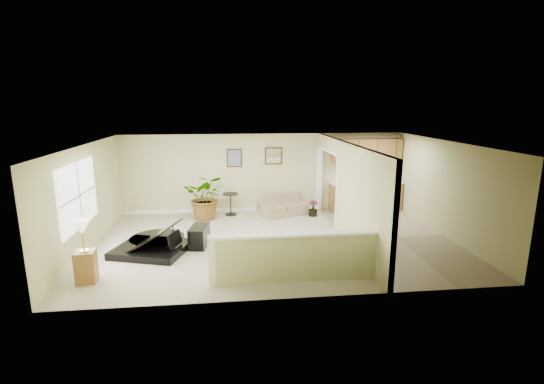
{
  "coord_description": "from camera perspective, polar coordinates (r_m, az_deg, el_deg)",
  "views": [
    {
      "loc": [
        -1.15,
        -9.44,
        3.46
      ],
      "look_at": [
        -0.04,
        0.4,
        1.21
      ],
      "focal_mm": 26.0,
      "sensor_mm": 36.0,
      "label": 1
    }
  ],
  "objects": [
    {
      "name": "right_wall",
      "position": [
        11.22,
        23.95,
        0.35
      ],
      "size": [
        0.04,
        6.0,
        2.5
      ],
      "primitive_type": "cube",
      "color": "#C7C487",
      "rests_on": "floor"
    },
    {
      "name": "piano",
      "position": [
        9.79,
        -17.31,
        -4.6
      ],
      "size": [
        2.17,
        2.16,
        1.5
      ],
      "rotation": [
        0.0,
        0.0,
        -0.3
      ],
      "color": "black",
      "rests_on": "floor"
    },
    {
      "name": "front_wall",
      "position": [
        6.9,
        3.49,
        -5.87
      ],
      "size": [
        9.0,
        0.04,
        2.5
      ],
      "primitive_type": "cube",
      "color": "#C7C487",
      "rests_on": "floor"
    },
    {
      "name": "kitchen_vinyl",
      "position": [
        10.93,
        17.19,
        -6.2
      ],
      "size": [
        2.7,
        6.0,
        0.01
      ],
      "primitive_type": "cube",
      "color": "tan",
      "rests_on": "floor"
    },
    {
      "name": "ceiling",
      "position": [
        9.56,
        0.5,
        7.06
      ],
      "size": [
        9.0,
        6.0,
        0.04
      ],
      "primitive_type": "cube",
      "color": "silver",
      "rests_on": "back_wall"
    },
    {
      "name": "accent_table",
      "position": [
        12.38,
        -6.02,
        -1.33
      ],
      "size": [
        0.48,
        0.48,
        0.7
      ],
      "color": "black",
      "rests_on": "floor"
    },
    {
      "name": "piano_bench",
      "position": [
        9.88,
        -10.49,
        -6.33
      ],
      "size": [
        0.51,
        0.81,
        0.51
      ],
      "primitive_type": "cube",
      "rotation": [
        0.0,
        0.0,
        -0.17
      ],
      "color": "black",
      "rests_on": "floor"
    },
    {
      "name": "wall_mirror",
      "position": [
        12.6,
        0.22,
        5.26
      ],
      "size": [
        0.55,
        0.04,
        0.55
      ],
      "color": "#3D2216",
      "rests_on": "back_wall"
    },
    {
      "name": "floor",
      "position": [
        10.12,
        0.47,
        -7.17
      ],
      "size": [
        9.0,
        9.0,
        0.0
      ],
      "primitive_type": "plane",
      "color": "beige",
      "rests_on": "ground"
    },
    {
      "name": "palm_plant",
      "position": [
        12.01,
        -9.48,
        -0.74
      ],
      "size": [
        1.37,
        1.23,
        1.38
      ],
      "color": "black",
      "rests_on": "floor"
    },
    {
      "name": "loveseat",
      "position": [
        12.45,
        1.57,
        -1.83
      ],
      "size": [
        1.66,
        1.22,
        0.82
      ],
      "rotation": [
        0.0,
        0.0,
        0.31
      ],
      "color": "tan",
      "rests_on": "floor"
    },
    {
      "name": "left_window",
      "position": [
        9.75,
        -26.29,
        -0.42
      ],
      "size": [
        0.05,
        2.15,
        1.45
      ],
      "primitive_type": "cube",
      "color": "white",
      "rests_on": "left_wall"
    },
    {
      "name": "kitchen_cabinets",
      "position": [
        13.18,
        12.92,
        1.17
      ],
      "size": [
        2.36,
        0.65,
        2.33
      ],
      "color": "olive",
      "rests_on": "floor"
    },
    {
      "name": "back_wall",
      "position": [
        12.69,
        -1.15,
        2.79
      ],
      "size": [
        9.0,
        0.04,
        2.5
      ],
      "primitive_type": "cube",
      "color": "#C7C487",
      "rests_on": "floor"
    },
    {
      "name": "wall_art_left",
      "position": [
        12.53,
        -5.49,
        4.92
      ],
      "size": [
        0.48,
        0.04,
        0.58
      ],
      "color": "#3D2216",
      "rests_on": "back_wall"
    },
    {
      "name": "small_plant",
      "position": [
        12.33,
        5.97,
        -2.53
      ],
      "size": [
        0.3,
        0.3,
        0.5
      ],
      "color": "black",
      "rests_on": "floor"
    },
    {
      "name": "lamp_stand",
      "position": [
        8.59,
        -25.47,
        -8.38
      ],
      "size": [
        0.41,
        0.41,
        1.27
      ],
      "color": "olive",
      "rests_on": "floor"
    },
    {
      "name": "left_wall",
      "position": [
        10.26,
        -25.34,
        -0.87
      ],
      "size": [
        0.04,
        6.0,
        2.5
      ],
      "primitive_type": "cube",
      "color": "#C7C487",
      "rests_on": "floor"
    },
    {
      "name": "interior_partition",
      "position": [
        10.38,
        10.23,
        0.15
      ],
      "size": [
        0.18,
        5.99,
        2.5
      ],
      "color": "#C7C487",
      "rests_on": "floor"
    },
    {
      "name": "pony_half_wall",
      "position": [
        7.82,
        3.08,
        -9.3
      ],
      "size": [
        3.42,
        0.22,
        1.0
      ],
      "color": "#C7C487",
      "rests_on": "floor"
    }
  ]
}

